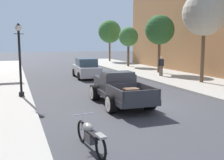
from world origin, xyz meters
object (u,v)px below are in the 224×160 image
hotrod_truck_gunmetal (118,88)px  street_tree_farthest (110,32)px  car_background_silver (86,69)px  motorcycle_parked (90,135)px  street_tree_nearest (205,14)px  pedestrian_sidewalk_right (161,65)px  street_tree_third (128,37)px  street_lamp_near (20,54)px  street_tree_second (160,30)px

hotrod_truck_gunmetal → street_tree_farthest: 27.51m
hotrod_truck_gunmetal → car_background_silver: 9.84m
motorcycle_parked → street_tree_nearest: bearing=39.2°
street_tree_nearest → street_tree_farthest: (0.86, 22.19, -0.45)m
street_tree_farthest → car_background_silver: bearing=-116.0°
pedestrian_sidewalk_right → street_tree_third: bearing=83.7°
car_background_silver → street_tree_third: bearing=46.1°
motorcycle_parked → street_lamp_near: size_ratio=0.55×
hotrod_truck_gunmetal → street_tree_third: size_ratio=1.07×
hotrod_truck_gunmetal → street_lamp_near: size_ratio=1.29×
street_lamp_near → street_tree_third: 19.12m
street_tree_nearest → street_tree_second: bearing=88.4°
pedestrian_sidewalk_right → street_lamp_near: size_ratio=0.43×
hotrod_truck_gunmetal → street_tree_farthest: street_tree_farthest is taller
street_tree_nearest → street_tree_second: (0.18, 6.42, -0.86)m
pedestrian_sidewalk_right → street_tree_nearest: 5.77m
motorcycle_parked → pedestrian_sidewalk_right: 16.23m
pedestrian_sidewalk_right → street_tree_farthest: size_ratio=0.27×
street_tree_nearest → street_tree_third: 13.62m
street_tree_second → street_tree_third: size_ratio=1.16×
hotrod_truck_gunmetal → street_tree_third: (8.01, 17.17, 2.84)m
car_background_silver → street_tree_third: (7.09, 7.37, 2.83)m
motorcycle_parked → street_tree_second: 19.01m
car_background_silver → pedestrian_sidewalk_right: pedestrian_sidewalk_right is taller
pedestrian_sidewalk_right → street_tree_second: bearing=64.5°
pedestrian_sidewalk_right → hotrod_truck_gunmetal: bearing=-131.8°
street_lamp_near → street_tree_third: size_ratio=0.83×
street_tree_nearest → street_tree_second: size_ratio=1.19×
street_tree_farthest → street_tree_nearest: bearing=-92.2°
street_tree_second → street_tree_farthest: size_ratio=0.88×
car_background_silver → pedestrian_sidewalk_right: (6.06, -2.00, 0.32)m
hotrod_truck_gunmetal → street_tree_third: street_tree_third is taller
car_background_silver → street_tree_third: street_tree_third is taller
car_background_silver → street_tree_nearest: (6.95, -6.18, 4.20)m
street_lamp_near → street_tree_farthest: size_ratio=0.64×
car_background_silver → street_tree_nearest: size_ratio=0.69×
hotrod_truck_gunmetal → street_tree_nearest: size_ratio=0.78×
car_background_silver → street_tree_farthest: street_tree_farthest is taller
motorcycle_parked → street_tree_farthest: (11.58, 30.92, 4.07)m
hotrod_truck_gunmetal → street_lamp_near: (-4.48, 2.74, 1.63)m
motorcycle_parked → street_tree_third: bearing=64.0°
motorcycle_parked → street_tree_second: bearing=54.3°
hotrod_truck_gunmetal → street_tree_second: bearing=51.3°
pedestrian_sidewalk_right → street_tree_third: size_ratio=0.36×
motorcycle_parked → street_tree_nearest: 14.54m
street_lamp_near → motorcycle_parked: bearing=-78.2°
hotrod_truck_gunmetal → motorcycle_parked: size_ratio=2.35×
hotrod_truck_gunmetal → street_tree_second: size_ratio=0.93×
pedestrian_sidewalk_right → street_tree_third: (1.03, 9.37, 2.51)m
pedestrian_sidewalk_right → street_lamp_near: street_lamp_near is taller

